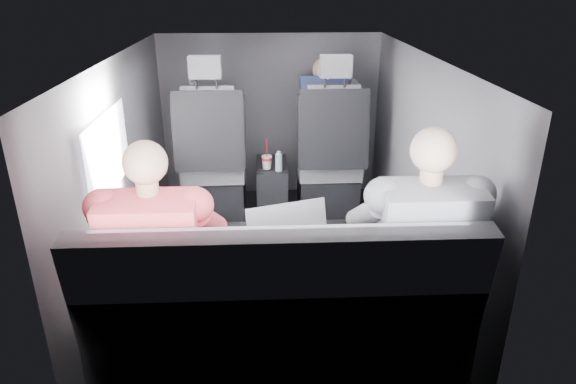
{
  "coord_description": "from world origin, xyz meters",
  "views": [
    {
      "loc": [
        -0.06,
        -2.92,
        1.77
      ],
      "look_at": [
        0.08,
        -0.05,
        0.55
      ],
      "focal_mm": 32.0,
      "sensor_mm": 36.0,
      "label": 1
    }
  ],
  "objects_px": {
    "front_seat_left": "(214,167)",
    "front_seat_right": "(329,165)",
    "water_bottle": "(279,162)",
    "passenger_front_right": "(324,114)",
    "laptop_white": "(165,244)",
    "laptop_black": "(418,239)",
    "passenger_rear_left": "(162,262)",
    "center_console": "(272,187)",
    "passenger_rear_right": "(413,253)",
    "rear_bench": "(280,331)",
    "soda_cup": "(267,162)",
    "laptop_silver": "(287,237)"
  },
  "relations": [
    {
      "from": "passenger_front_right",
      "to": "laptop_silver",
      "type": "bearing_deg",
      "value": -101.52
    },
    {
      "from": "laptop_black",
      "to": "passenger_rear_left",
      "type": "relative_size",
      "value": 0.29
    },
    {
      "from": "laptop_black",
      "to": "front_seat_left",
      "type": "bearing_deg",
      "value": 123.3
    },
    {
      "from": "front_seat_right",
      "to": "rear_bench",
      "type": "distance_m",
      "value": 1.96
    },
    {
      "from": "front_seat_left",
      "to": "passenger_rear_right",
      "type": "relative_size",
      "value": 1.02
    },
    {
      "from": "rear_bench",
      "to": "laptop_silver",
      "type": "bearing_deg",
      "value": 81.12
    },
    {
      "from": "center_console",
      "to": "passenger_front_right",
      "type": "height_order",
      "value": "passenger_front_right"
    },
    {
      "from": "rear_bench",
      "to": "soda_cup",
      "type": "distance_m",
      "value": 1.83
    },
    {
      "from": "rear_bench",
      "to": "passenger_rear_right",
      "type": "xyz_separation_m",
      "value": [
        0.6,
        0.09,
        0.33
      ]
    },
    {
      "from": "passenger_rear_right",
      "to": "passenger_rear_left",
      "type": "bearing_deg",
      "value": 179.97
    },
    {
      "from": "soda_cup",
      "to": "laptop_white",
      "type": "bearing_deg",
      "value": -107.04
    },
    {
      "from": "passenger_rear_right",
      "to": "passenger_front_right",
      "type": "bearing_deg",
      "value": 94.66
    },
    {
      "from": "passenger_rear_left",
      "to": "passenger_front_right",
      "type": "bearing_deg",
      "value": 65.64
    },
    {
      "from": "rear_bench",
      "to": "passenger_rear_right",
      "type": "relative_size",
      "value": 1.29
    },
    {
      "from": "soda_cup",
      "to": "passenger_rear_left",
      "type": "distance_m",
      "value": 1.8
    },
    {
      "from": "front_seat_right",
      "to": "passenger_rear_left",
      "type": "xyz_separation_m",
      "value": [
        -0.96,
        -1.81,
        0.22
      ]
    },
    {
      "from": "front_seat_right",
      "to": "passenger_front_right",
      "type": "distance_m",
      "value": 0.43
    },
    {
      "from": "center_console",
      "to": "laptop_black",
      "type": "height_order",
      "value": "laptop_black"
    },
    {
      "from": "passenger_rear_left",
      "to": "front_seat_right",
      "type": "bearing_deg",
      "value": 62.07
    },
    {
      "from": "laptop_white",
      "to": "laptop_silver",
      "type": "distance_m",
      "value": 0.57
    },
    {
      "from": "laptop_white",
      "to": "laptop_black",
      "type": "xyz_separation_m",
      "value": [
        1.18,
        -0.02,
        0.0
      ]
    },
    {
      "from": "rear_bench",
      "to": "passenger_front_right",
      "type": "bearing_deg",
      "value": 78.81
    },
    {
      "from": "front_seat_left",
      "to": "laptop_black",
      "type": "relative_size",
      "value": 3.65
    },
    {
      "from": "front_seat_right",
      "to": "laptop_white",
      "type": "xyz_separation_m",
      "value": [
        -0.97,
        -1.66,
        0.23
      ]
    },
    {
      "from": "front_seat_right",
      "to": "laptop_silver",
      "type": "xyz_separation_m",
      "value": [
        -0.41,
        -1.63,
        0.24
      ]
    },
    {
      "from": "front_seat_left",
      "to": "passenger_rear_right",
      "type": "bearing_deg",
      "value": -59.94
    },
    {
      "from": "water_bottle",
      "to": "laptop_silver",
      "type": "xyz_separation_m",
      "value": [
        -0.01,
        -1.52,
        0.17
      ]
    },
    {
      "from": "passenger_front_right",
      "to": "soda_cup",
      "type": "bearing_deg",
      "value": -143.91
    },
    {
      "from": "front_seat_right",
      "to": "water_bottle",
      "type": "relative_size",
      "value": 8.28
    },
    {
      "from": "laptop_white",
      "to": "laptop_black",
      "type": "relative_size",
      "value": 0.94
    },
    {
      "from": "front_seat_left",
      "to": "water_bottle",
      "type": "relative_size",
      "value": 8.28
    },
    {
      "from": "front_seat_left",
      "to": "soda_cup",
      "type": "relative_size",
      "value": 5.27
    },
    {
      "from": "passenger_front_right",
      "to": "front_seat_right",
      "type": "bearing_deg",
      "value": -84.95
    },
    {
      "from": "passenger_rear_left",
      "to": "rear_bench",
      "type": "bearing_deg",
      "value": -10.66
    },
    {
      "from": "water_bottle",
      "to": "passenger_front_right",
      "type": "height_order",
      "value": "passenger_front_right"
    },
    {
      "from": "front_seat_left",
      "to": "center_console",
      "type": "bearing_deg",
      "value": 5.07
    },
    {
      "from": "front_seat_left",
      "to": "laptop_silver",
      "type": "distance_m",
      "value": 1.72
    },
    {
      "from": "front_seat_left",
      "to": "front_seat_right",
      "type": "distance_m",
      "value": 0.9
    },
    {
      "from": "laptop_white",
      "to": "passenger_front_right",
      "type": "height_order",
      "value": "passenger_front_right"
    },
    {
      "from": "laptop_silver",
      "to": "laptop_black",
      "type": "bearing_deg",
      "value": -4.82
    },
    {
      "from": "center_console",
      "to": "water_bottle",
      "type": "distance_m",
      "value": 0.31
    },
    {
      "from": "water_bottle",
      "to": "center_console",
      "type": "bearing_deg",
      "value": 109.24
    },
    {
      "from": "front_seat_left",
      "to": "water_bottle",
      "type": "bearing_deg",
      "value": -12.34
    },
    {
      "from": "laptop_white",
      "to": "center_console",
      "type": "bearing_deg",
      "value": 72.93
    },
    {
      "from": "passenger_front_right",
      "to": "front_seat_left",
      "type": "bearing_deg",
      "value": -163.61
    },
    {
      "from": "laptop_black",
      "to": "center_console",
      "type": "bearing_deg",
      "value": 110.81
    },
    {
      "from": "soda_cup",
      "to": "water_bottle",
      "type": "relative_size",
      "value": 1.57
    },
    {
      "from": "laptop_silver",
      "to": "water_bottle",
      "type": "bearing_deg",
      "value": 89.64
    },
    {
      "from": "front_seat_left",
      "to": "soda_cup",
      "type": "height_order",
      "value": "front_seat_left"
    },
    {
      "from": "center_console",
      "to": "rear_bench",
      "type": "xyz_separation_m",
      "value": [
        -0.0,
        -1.94,
        0.11
      ]
    }
  ]
}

